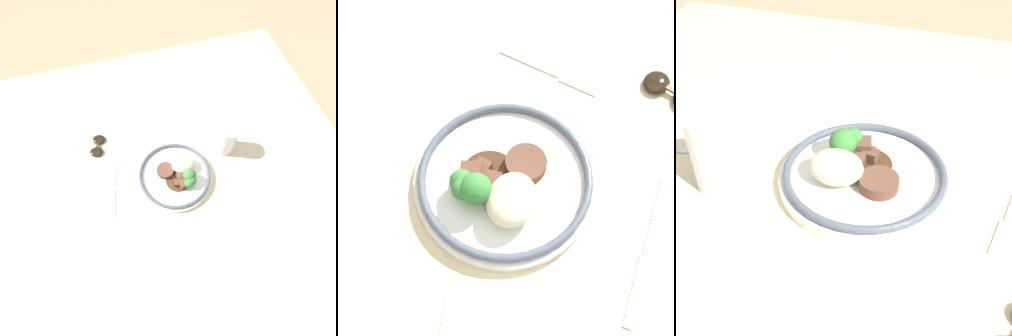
{
  "view_description": "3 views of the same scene",
  "coord_description": "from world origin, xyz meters",
  "views": [
    {
      "loc": [
        -0.15,
        -0.39,
        0.86
      ],
      "look_at": [
        -0.04,
        -0.0,
        0.06
      ],
      "focal_mm": 28.0,
      "sensor_mm": 36.0,
      "label": 1
    },
    {
      "loc": [
        0.25,
        0.06,
        0.64
      ],
      "look_at": [
        -0.03,
        -0.03,
        0.07
      ],
      "focal_mm": 50.0,
      "sensor_mm": 36.0,
      "label": 2
    },
    {
      "loc": [
        -0.15,
        0.48,
        0.51
      ],
      "look_at": [
        0.01,
        -0.02,
        0.06
      ],
      "focal_mm": 50.0,
      "sensor_mm": 36.0,
      "label": 3
    }
  ],
  "objects": [
    {
      "name": "ground_plane",
      "position": [
        0.0,
        0.0,
        0.0
      ],
      "size": [
        8.0,
        8.0,
        0.0
      ],
      "primitive_type": "plane",
      "color": "#998466"
    },
    {
      "name": "dining_table",
      "position": [
        0.0,
        0.0,
        0.02
      ],
      "size": [
        1.24,
        1.2,
        0.04
      ],
      "color": "beige",
      "rests_on": "ground"
    },
    {
      "name": "plate",
      "position": [
        -0.02,
        -0.03,
        0.05
      ],
      "size": [
        0.26,
        0.26,
        0.07
      ],
      "color": "white",
      "rests_on": "dining_table"
    },
    {
      "name": "juice_glass",
      "position": [
        0.18,
        0.03,
        0.09
      ],
      "size": [
        0.07,
        0.07,
        0.12
      ],
      "color": "#F4AD19",
      "rests_on": "dining_table"
    },
    {
      "name": "fork",
      "position": [
        -0.23,
        -0.01,
        0.04
      ],
      "size": [
        0.04,
        0.18,
        0.0
      ],
      "rotation": [
        0.0,
        0.0,
        1.39
      ],
      "color": "silver",
      "rests_on": "dining_table"
    },
    {
      "name": "knife",
      "position": [
        0.01,
        0.18,
        0.04
      ],
      "size": [
        0.22,
        0.02,
        0.0
      ],
      "rotation": [
        0.0,
        0.0,
        -0.03
      ],
      "color": "silver",
      "rests_on": "dining_table"
    },
    {
      "name": "spoon",
      "position": [
        0.25,
        -0.02,
        0.04
      ],
      "size": [
        0.15,
        0.05,
        0.01
      ],
      "rotation": [
        0.0,
        0.0,
        0.23
      ],
      "color": "silver",
      "rests_on": "dining_table"
    }
  ]
}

